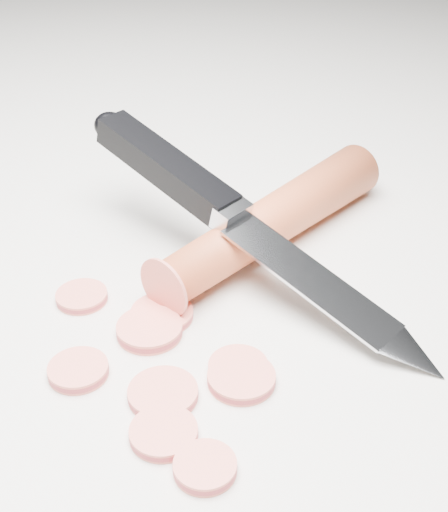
% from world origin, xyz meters
% --- Properties ---
extents(ground, '(2.40, 2.40, 0.00)m').
position_xyz_m(ground, '(0.00, 0.00, 0.00)').
color(ground, silver).
rests_on(ground, ground).
extents(carrot, '(0.12, 0.21, 0.03)m').
position_xyz_m(carrot, '(0.04, 0.09, 0.02)').
color(carrot, '#C34721').
rests_on(carrot, ground).
extents(carrot_slice_0, '(0.03, 0.03, 0.01)m').
position_xyz_m(carrot_slice_0, '(-0.02, -0.07, 0.00)').
color(carrot_slice_0, '#F46C5A').
rests_on(carrot_slice_0, ground).
extents(carrot_slice_1, '(0.04, 0.04, 0.01)m').
position_xyz_m(carrot_slice_1, '(0.03, -0.07, 0.00)').
color(carrot_slice_1, '#F46C5A').
rests_on(carrot_slice_1, ground).
extents(carrot_slice_2, '(0.03, 0.03, 0.01)m').
position_xyz_m(carrot_slice_2, '(0.06, -0.04, 0.00)').
color(carrot_slice_2, '#F46C5A').
rests_on(carrot_slice_2, ground).
extents(carrot_slice_3, '(0.03, 0.03, 0.01)m').
position_xyz_m(carrot_slice_3, '(0.06, -0.11, 0.00)').
color(carrot_slice_3, '#F46C5A').
rests_on(carrot_slice_3, ground).
extents(carrot_slice_4, '(0.03, 0.03, 0.01)m').
position_xyz_m(carrot_slice_4, '(0.04, -0.10, 0.00)').
color(carrot_slice_4, '#F46C5A').
rests_on(carrot_slice_4, ground).
extents(carrot_slice_5, '(0.03, 0.03, 0.01)m').
position_xyz_m(carrot_slice_5, '(-0.05, -0.01, 0.00)').
color(carrot_slice_5, '#F46C5A').
rests_on(carrot_slice_5, ground).
extents(carrot_slice_6, '(0.04, 0.04, 0.01)m').
position_xyz_m(carrot_slice_6, '(0.06, -0.05, 0.00)').
color(carrot_slice_6, '#F46C5A').
rests_on(carrot_slice_6, ground).
extents(carrot_slice_7, '(0.04, 0.04, 0.01)m').
position_xyz_m(carrot_slice_7, '(0.00, -0.01, 0.00)').
color(carrot_slice_7, '#F46C5A').
rests_on(carrot_slice_7, ground).
extents(carrot_slice_8, '(0.04, 0.04, 0.01)m').
position_xyz_m(carrot_slice_8, '(-0.00, -0.03, 0.00)').
color(carrot_slice_8, '#F46C5A').
rests_on(carrot_slice_8, ground).
extents(kitchen_knife, '(0.28, 0.15, 0.08)m').
position_xyz_m(kitchen_knife, '(0.04, 0.05, 0.04)').
color(kitchen_knife, '#B5B7BC').
rests_on(kitchen_knife, ground).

